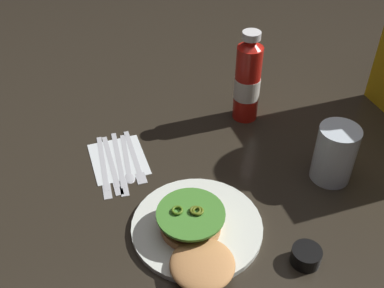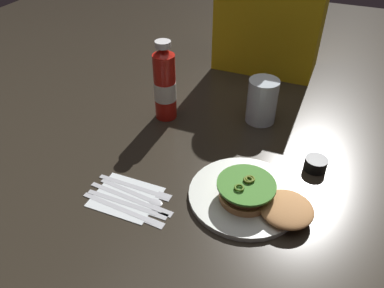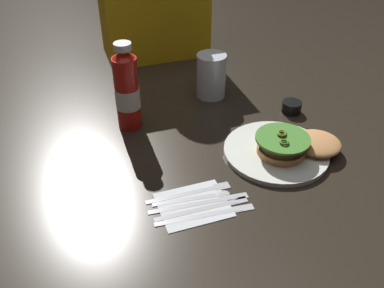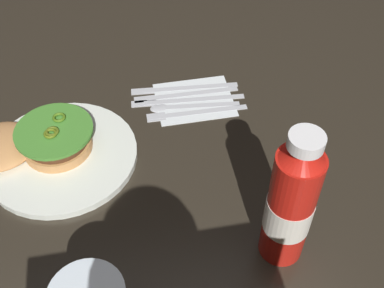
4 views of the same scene
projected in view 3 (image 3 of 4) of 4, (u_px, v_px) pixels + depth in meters
name	position (u px, v px, depth m)	size (l,w,h in m)	color
ground_plane	(219.00, 134.00, 1.12)	(3.00, 3.00, 0.00)	#2A241B
dinner_plate	(276.00, 151.00, 1.05)	(0.26, 0.26, 0.01)	white
burger_sandwich	(295.00, 144.00, 1.03)	(0.22, 0.14, 0.05)	tan
ketchup_bottle	(127.00, 91.00, 1.09)	(0.07, 0.07, 0.24)	red
water_glass	(211.00, 76.00, 1.26)	(0.09, 0.09, 0.13)	silver
condiment_cup	(292.00, 107.00, 1.21)	(0.06, 0.06, 0.03)	black
napkin	(193.00, 204.00, 0.90)	(0.15, 0.12, 0.00)	white
butter_knife	(211.00, 213.00, 0.88)	(0.22, 0.03, 0.00)	silver
steak_knife	(208.00, 206.00, 0.89)	(0.21, 0.02, 0.00)	silver
table_knife	(206.00, 201.00, 0.91)	(0.23, 0.03, 0.00)	silver
spoon_utensil	(203.00, 196.00, 0.92)	(0.18, 0.04, 0.00)	silver
fork_utensil	(196.00, 191.00, 0.93)	(0.20, 0.02, 0.00)	silver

